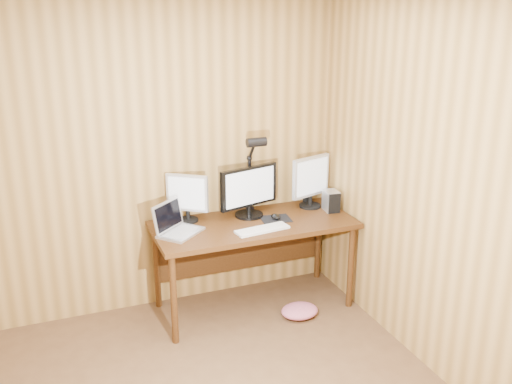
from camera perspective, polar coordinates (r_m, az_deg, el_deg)
room_shell at (r=2.66m, az=-6.19°, el=-7.49°), size 4.00×4.00×4.00m
desk at (r=4.66m, az=-0.55°, el=-4.15°), size 1.60×0.70×0.75m
monitor_center at (r=4.61m, az=-0.71°, el=0.11°), size 0.52×0.23×0.42m
monitor_left at (r=4.53m, az=-6.89°, el=-0.48°), size 0.29×0.23×0.39m
monitor_right at (r=4.84m, az=5.50°, el=1.17°), size 0.38×0.19×0.44m
laptop at (r=4.37m, az=-8.07°, el=-3.33°), size 0.42×0.41×0.24m
keyboard at (r=4.38m, az=0.63°, el=-3.75°), size 0.44×0.18×0.02m
mousepad at (r=4.62m, az=1.98°, el=-2.71°), size 0.26×0.22×0.00m
mouse at (r=4.61m, az=1.98°, el=-2.46°), size 0.09×0.12×0.04m
hard_drive at (r=4.82m, az=7.53°, el=-0.89°), size 0.13×0.17×0.17m
phone at (r=4.31m, az=-1.49°, el=-4.17°), size 0.07×0.12×0.02m
speaker at (r=4.99m, az=4.99°, el=-0.45°), size 0.05×0.05×0.12m
desk_lamp at (r=4.64m, az=-0.28°, el=2.97°), size 0.16×0.23×0.69m
fabric_pile at (r=4.71m, az=4.38°, el=-11.77°), size 0.36×0.32×0.10m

